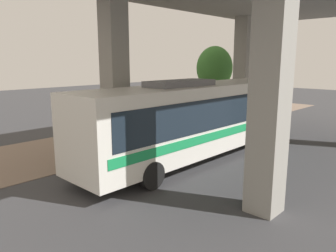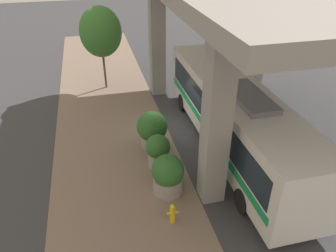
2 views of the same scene
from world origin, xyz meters
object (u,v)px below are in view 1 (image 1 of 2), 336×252
at_px(planter_middle, 134,129).
at_px(planter_back, 159,123).
at_px(fire_hydrant, 74,149).
at_px(planter_front, 107,134).
at_px(street_tree_near, 214,68).
at_px(bus, 198,116).

height_order(planter_middle, planter_back, planter_back).
xyz_separation_m(fire_hydrant, planter_front, (0.23, 1.68, 0.44)).
relative_size(planter_back, street_tree_near, 0.34).
bearing_deg(planter_front, planter_middle, 91.29).
bearing_deg(planter_back, street_tree_near, 102.85).
bearing_deg(planter_front, street_tree_near, 98.64).
height_order(bus, street_tree_near, street_tree_near).
height_order(planter_middle, street_tree_near, street_tree_near).
bearing_deg(street_tree_near, bus, -58.21).
height_order(bus, planter_middle, bus).
bearing_deg(fire_hydrant, bus, 45.22).
xyz_separation_m(bus, planter_middle, (-3.82, -0.58, -1.08)).
bearing_deg(bus, planter_middle, -171.35).
bearing_deg(street_tree_near, planter_back, -77.15).
bearing_deg(planter_middle, bus, 8.65).
height_order(planter_front, street_tree_near, street_tree_near).
bearing_deg(planter_front, bus, 31.95).
bearing_deg(bus, planter_front, -148.05).
distance_m(planter_front, planter_back, 3.54).
distance_m(bus, planter_front, 4.58).
distance_m(bus, street_tree_near, 10.58).
xyz_separation_m(planter_back, street_tree_near, (-1.75, 7.67, 2.91)).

